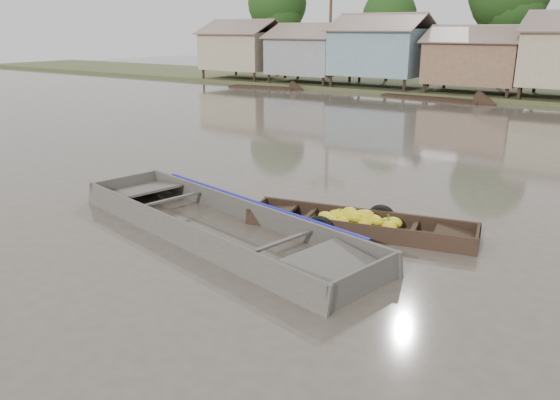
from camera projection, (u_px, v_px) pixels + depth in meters
The scene contains 3 objects.
ground at pixel (246, 252), 11.08m from camera, with size 120.00×120.00×0.00m, color #4E443C.
banana_boat at pixel (356, 225), 12.23m from camera, with size 5.24×2.28×0.72m.
viewer_boat at pixel (219, 230), 12.04m from camera, with size 8.53×3.79×0.66m.
Camera 1 is at (6.36, -8.07, 4.34)m, focal length 35.00 mm.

